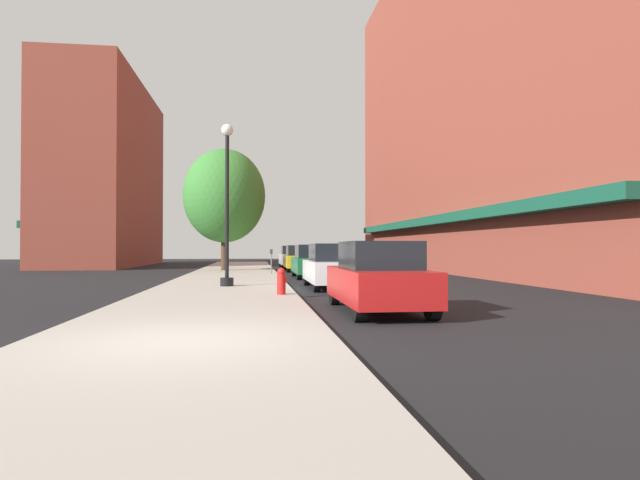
% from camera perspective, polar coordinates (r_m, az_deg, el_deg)
% --- Properties ---
extents(ground_plane, '(90.00, 90.00, 0.00)m').
position_cam_1_polar(ground_plane, '(26.19, -0.93, -4.16)').
color(ground_plane, black).
extents(sidewalk_slab, '(4.80, 50.00, 0.12)m').
position_cam_1_polar(sidewalk_slab, '(27.04, -9.64, -3.91)').
color(sidewalk_slab, '#A8A399').
rests_on(sidewalk_slab, ground).
extents(building_right_brick, '(6.80, 40.00, 23.32)m').
position_cam_1_polar(building_right_brick, '(34.56, 17.48, 16.23)').
color(building_right_brick, brown).
rests_on(building_right_brick, ground).
extents(building_far_background, '(6.80, 18.00, 15.03)m').
position_cam_1_polar(building_far_background, '(46.96, -22.34, 6.54)').
color(building_far_background, brown).
rests_on(building_far_background, ground).
extents(lamppost, '(0.48, 0.48, 5.90)m').
position_cam_1_polar(lamppost, '(19.21, -10.17, 4.21)').
color(lamppost, black).
rests_on(lamppost, sidewalk_slab).
extents(fire_hydrant, '(0.33, 0.26, 0.79)m').
position_cam_1_polar(fire_hydrant, '(15.52, -4.26, -4.52)').
color(fire_hydrant, red).
rests_on(fire_hydrant, sidewalk_slab).
extents(parking_meter_near, '(0.14, 0.09, 1.31)m').
position_cam_1_polar(parking_meter_near, '(28.09, -5.37, -1.99)').
color(parking_meter_near, slate).
rests_on(parking_meter_near, sidewalk_slab).
extents(tree_near, '(5.02, 5.02, 7.48)m').
position_cam_1_polar(tree_near, '(32.63, -10.45, 4.78)').
color(tree_near, '#422D1E').
rests_on(tree_near, sidewalk_slab).
extents(car_red, '(1.80, 4.30, 1.66)m').
position_cam_1_polar(car_red, '(12.31, 6.38, -4.13)').
color(car_red, black).
rests_on(car_red, ground).
extents(car_white, '(1.80, 4.30, 1.66)m').
position_cam_1_polar(car_white, '(19.28, 1.37, -2.94)').
color(car_white, black).
rests_on(car_white, ground).
extents(car_green, '(1.80, 4.30, 1.66)m').
position_cam_1_polar(car_green, '(25.96, -0.88, -2.40)').
color(car_green, black).
rests_on(car_green, ground).
extents(car_yellow, '(1.80, 4.30, 1.66)m').
position_cam_1_polar(car_yellow, '(33.24, -2.30, -2.06)').
color(car_yellow, black).
rests_on(car_yellow, ground).
extents(car_silver, '(1.80, 4.30, 1.66)m').
position_cam_1_polar(car_silver, '(39.59, -3.11, -1.86)').
color(car_silver, black).
rests_on(car_silver, ground).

